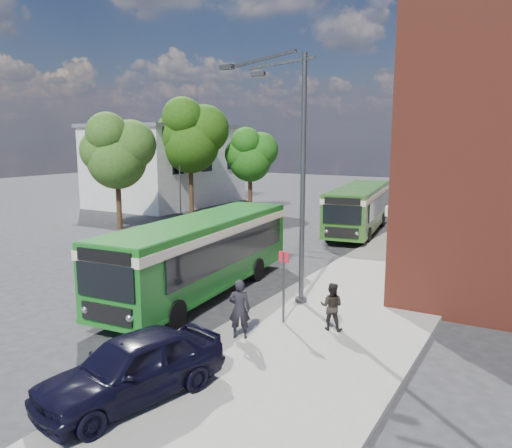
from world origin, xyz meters
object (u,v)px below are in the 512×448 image
Objects in this scene: bus_rear at (359,205)px; parked_car at (132,367)px; bus_front at (201,249)px; street_lamp at (294,176)px.

parked_car is at bearing -83.76° from bus_rear.
parked_car is (3.60, -7.57, -0.91)m from bus_front.
bus_rear is at bearing 109.89° from parked_car.
bus_front is at bearing 129.07° from parked_car.
street_lamp is at bearing -80.29° from bus_rear.
parked_car is at bearing -90.17° from street_lamp.
bus_rear reaches higher than parked_car.
street_lamp is 9.15m from parked_car.
parked_car is (-0.02, -8.29, -3.87)m from street_lamp.
street_lamp reaches higher than bus_front.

